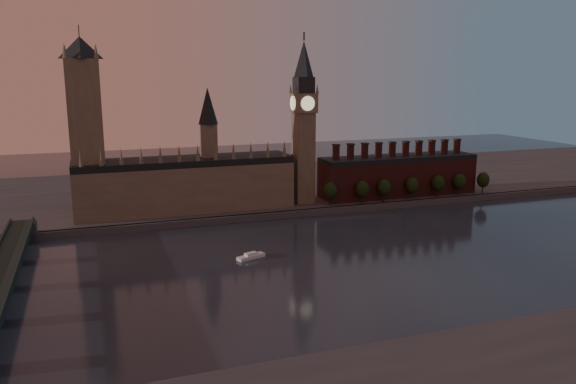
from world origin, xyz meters
The scene contains 14 objects.
ground centered at (0.00, 0.00, 0.00)m, with size 900.00×900.00×0.00m, color black.
north_bank centered at (0.00, 178.04, 2.00)m, with size 900.00×182.00×4.00m.
palace_of_westminster centered at (-64.41, 114.91, 21.63)m, with size 130.00×30.30×74.00m.
victoria_tower centered at (-120.00, 115.00, 59.09)m, with size 24.00×24.00×108.00m.
big_ben centered at (10.00, 110.00, 56.83)m, with size 15.00×15.00×107.00m.
chimney_block centered at (80.00, 110.00, 17.82)m, with size 110.00×25.00×37.00m.
embankment_tree_0 centered at (22.60, 95.35, 13.47)m, with size 8.60×8.60×14.88m.
embankment_tree_1 centered at (44.40, 93.58, 13.47)m, with size 8.60×8.60×14.88m.
embankment_tree_2 centered at (60.22, 93.57, 13.47)m, with size 8.60×8.60×14.88m.
embankment_tree_3 centered at (81.29, 93.75, 13.47)m, with size 8.60×8.60×14.88m.
embankment_tree_4 centered at (101.84, 94.03, 13.47)m, with size 8.60×8.60×14.88m.
embankment_tree_5 centered at (119.16, 94.28, 13.47)m, with size 8.60×8.60×14.88m.
embankment_tree_6 centered at (138.49, 93.75, 13.47)m, with size 8.60×8.60×14.88m.
river_boat centered at (-50.36, 22.79, 1.08)m, with size 14.66×8.58×2.82m.
Camera 1 is at (-119.56, -222.21, 85.44)m, focal length 35.00 mm.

